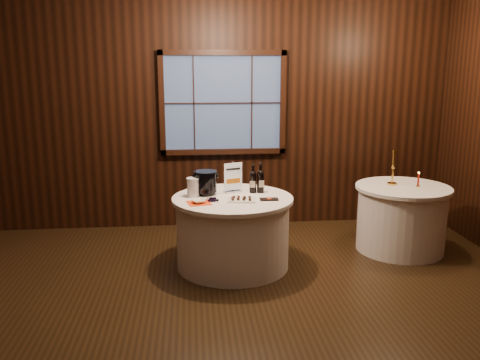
{
  "coord_description": "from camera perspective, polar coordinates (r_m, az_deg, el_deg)",
  "views": [
    {
      "loc": [
        -0.43,
        -4.16,
        2.13
      ],
      "look_at": [
        0.07,
        0.9,
        0.98
      ],
      "focal_mm": 38.0,
      "sensor_mm": 36.0,
      "label": 1
    }
  ],
  "objects": [
    {
      "name": "main_table",
      "position": [
        5.47,
        -0.82,
        -5.82
      ],
      "size": [
        1.28,
        1.28,
        0.77
      ],
      "color": "white",
      "rests_on": "ground"
    },
    {
      "name": "port_bottle_left",
      "position": [
        5.52,
        1.46,
        -0.04
      ],
      "size": [
        0.08,
        0.08,
        0.32
      ],
      "rotation": [
        0.0,
        0.0,
        -0.2
      ],
      "color": "black",
      "rests_on": "main_table"
    },
    {
      "name": "orange_napkin",
      "position": [
        5.14,
        -4.63,
        -2.59
      ],
      "size": [
        0.27,
        0.27,
        0.0
      ],
      "primitive_type": "cube",
      "rotation": [
        0.0,
        0.0,
        0.21
      ],
      "color": "#E73F13",
      "rests_on": "main_table"
    },
    {
      "name": "cracker_bowl",
      "position": [
        5.14,
        -4.64,
        -2.38
      ],
      "size": [
        0.18,
        0.18,
        0.03
      ],
      "primitive_type": "imported",
      "rotation": [
        0.0,
        0.0,
        0.41
      ],
      "color": "white",
      "rests_on": "orange_napkin"
    },
    {
      "name": "glass_pitcher",
      "position": [
        5.39,
        -5.26,
        -0.79
      ],
      "size": [
        0.18,
        0.14,
        0.2
      ],
      "rotation": [
        0.0,
        0.0,
        -0.04
      ],
      "color": "white",
      "rests_on": "main_table"
    },
    {
      "name": "red_candle",
      "position": [
        6.14,
        19.38,
        -0.09
      ],
      "size": [
        0.05,
        0.05,
        0.17
      ],
      "color": "gold",
      "rests_on": "side_table"
    },
    {
      "name": "ground",
      "position": [
        4.7,
        0.25,
        -14.2
      ],
      "size": [
        6.0,
        6.0,
        0.0
      ],
      "primitive_type": "plane",
      "color": "black",
      "rests_on": "ground"
    },
    {
      "name": "sign_stand",
      "position": [
        5.54,
        -0.82,
        -0.22
      ],
      "size": [
        0.2,
        0.15,
        0.34
      ],
      "rotation": [
        0.0,
        0.0,
        0.34
      ],
      "color": "silver",
      "rests_on": "main_table"
    },
    {
      "name": "back_wall",
      "position": [
        6.69,
        -1.93,
        7.74
      ],
      "size": [
        6.0,
        0.1,
        3.0
      ],
      "color": "black",
      "rests_on": "ground"
    },
    {
      "name": "brass_candlestick",
      "position": [
        6.15,
        16.78,
        0.84
      ],
      "size": [
        0.12,
        0.12,
        0.41
      ],
      "color": "gold",
      "rests_on": "side_table"
    },
    {
      "name": "port_bottle_right",
      "position": [
        5.53,
        2.31,
        0.03
      ],
      "size": [
        0.08,
        0.09,
        0.33
      ],
      "rotation": [
        0.0,
        0.0,
        0.18
      ],
      "color": "black",
      "rests_on": "main_table"
    },
    {
      "name": "chocolate_plate",
      "position": [
        5.21,
        0.17,
        -2.18
      ],
      "size": [
        0.31,
        0.23,
        0.04
      ],
      "rotation": [
        0.0,
        0.0,
        -0.14
      ],
      "color": "white",
      "rests_on": "main_table"
    },
    {
      "name": "chocolate_box",
      "position": [
        5.25,
        3.28,
        -2.17
      ],
      "size": [
        0.19,
        0.1,
        0.02
      ],
      "primitive_type": "cube",
      "rotation": [
        0.0,
        0.0,
        -0.04
      ],
      "color": "black",
      "rests_on": "main_table"
    },
    {
      "name": "ice_bucket",
      "position": [
        5.45,
        -3.89,
        -0.24
      ],
      "size": [
        0.25,
        0.25,
        0.26
      ],
      "color": "black",
      "rests_on": "main_table"
    },
    {
      "name": "grape_bunch",
      "position": [
        5.2,
        -3.07,
        -2.19
      ],
      "size": [
        0.18,
        0.08,
        0.04
      ],
      "rotation": [
        0.0,
        0.0,
        -0.09
      ],
      "color": "black",
      "rests_on": "main_table"
    },
    {
      "name": "side_table",
      "position": [
        6.23,
        17.64,
        -4.09
      ],
      "size": [
        1.08,
        1.08,
        0.77
      ],
      "color": "white",
      "rests_on": "ground"
    }
  ]
}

